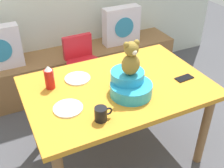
# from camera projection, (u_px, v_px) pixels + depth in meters

# --- Properties ---
(ground_plane) EXTENTS (8.00, 8.00, 0.00)m
(ground_plane) POSITION_uv_depth(u_px,v_px,m) (117.00, 153.00, 2.49)
(ground_plane) COLOR #4C4C51
(window_bench) EXTENTS (2.60, 0.44, 0.46)m
(window_bench) POSITION_uv_depth(u_px,v_px,m) (71.00, 70.00, 3.28)
(window_bench) COLOR olive
(window_bench) RESTS_ON ground_plane
(pillow_floral_right) EXTENTS (0.44, 0.15, 0.44)m
(pillow_floral_right) POSITION_uv_depth(u_px,v_px,m) (121.00, 26.00, 3.25)
(pillow_floral_right) COLOR silver
(pillow_floral_right) RESTS_ON window_bench
(book_stack) EXTENTS (0.20, 0.14, 0.08)m
(book_stack) POSITION_uv_depth(u_px,v_px,m) (74.00, 48.00, 3.15)
(book_stack) COLOR tan
(book_stack) RESTS_ON window_bench
(dining_table) EXTENTS (1.38, 0.93, 0.74)m
(dining_table) POSITION_uv_depth(u_px,v_px,m) (118.00, 96.00, 2.14)
(dining_table) COLOR orange
(dining_table) RESTS_ON ground_plane
(highchair) EXTENTS (0.34, 0.46, 0.79)m
(highchair) POSITION_uv_depth(u_px,v_px,m) (83.00, 65.00, 2.79)
(highchair) COLOR red
(highchair) RESTS_ON ground_plane
(infant_seat_teal) EXTENTS (0.30, 0.33, 0.16)m
(infant_seat_teal) POSITION_uv_depth(u_px,v_px,m) (130.00, 85.00, 1.96)
(infant_seat_teal) COLOR #289ECB
(infant_seat_teal) RESTS_ON dining_table
(teddy_bear) EXTENTS (0.13, 0.12, 0.25)m
(teddy_bear) POSITION_uv_depth(u_px,v_px,m) (131.00, 59.00, 1.84)
(teddy_bear) COLOR olive
(teddy_bear) RESTS_ON infant_seat_teal
(ketchup_bottle) EXTENTS (0.07, 0.07, 0.18)m
(ketchup_bottle) POSITION_uv_depth(u_px,v_px,m) (49.00, 78.00, 2.01)
(ketchup_bottle) COLOR red
(ketchup_bottle) RESTS_ON dining_table
(coffee_mug) EXTENTS (0.12, 0.08, 0.09)m
(coffee_mug) POSITION_uv_depth(u_px,v_px,m) (101.00, 114.00, 1.72)
(coffee_mug) COLOR black
(coffee_mug) RESTS_ON dining_table
(dinner_plate_near) EXTENTS (0.20, 0.20, 0.01)m
(dinner_plate_near) POSITION_uv_depth(u_px,v_px,m) (68.00, 108.00, 1.84)
(dinner_plate_near) COLOR white
(dinner_plate_near) RESTS_ON dining_table
(dinner_plate_far) EXTENTS (0.20, 0.20, 0.01)m
(dinner_plate_far) POSITION_uv_depth(u_px,v_px,m) (78.00, 78.00, 2.15)
(dinner_plate_far) COLOR white
(dinner_plate_far) RESTS_ON dining_table
(cell_phone) EXTENTS (0.15, 0.08, 0.01)m
(cell_phone) POSITION_uv_depth(u_px,v_px,m) (184.00, 78.00, 2.16)
(cell_phone) COLOR black
(cell_phone) RESTS_ON dining_table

